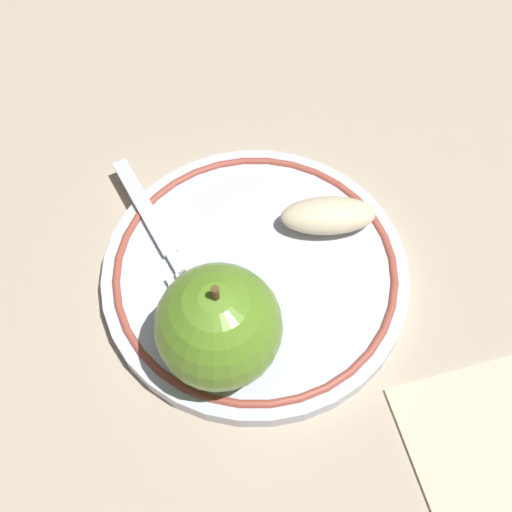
{
  "coord_description": "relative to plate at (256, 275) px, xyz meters",
  "views": [
    {
      "loc": [
        0.11,
        0.23,
        0.47
      ],
      "look_at": [
        -0.02,
        0.0,
        0.04
      ],
      "focal_mm": 50.0,
      "sensor_mm": 36.0,
      "label": 1
    }
  ],
  "objects": [
    {
      "name": "apple_slice_front",
      "position": [
        -0.07,
        -0.01,
        0.02
      ],
      "size": [
        0.08,
        0.06,
        0.02
      ],
      "primitive_type": "ellipsoid",
      "rotation": [
        0.0,
        0.0,
        5.84
      ],
      "color": "beige",
      "rests_on": "plate"
    },
    {
      "name": "fork",
      "position": [
        0.05,
        -0.06,
        0.01
      ],
      "size": [
        0.03,
        0.18,
        0.0
      ],
      "rotation": [
        0.0,
        0.0,
        1.58
      ],
      "color": "silver",
      "rests_on": "plate"
    },
    {
      "name": "plate",
      "position": [
        0.0,
        0.0,
        0.0
      ],
      "size": [
        0.23,
        0.23,
        0.02
      ],
      "color": "silver",
      "rests_on": "ground_plane"
    },
    {
      "name": "ground_plane",
      "position": [
        0.02,
        -0.0,
        -0.01
      ],
      "size": [
        2.0,
        2.0,
        0.0
      ],
      "primitive_type": "plane",
      "color": "tan"
    },
    {
      "name": "apple_red_whole",
      "position": [
        0.05,
        0.05,
        0.05
      ],
      "size": [
        0.08,
        0.08,
        0.09
      ],
      "color": "#5D8F27",
      "rests_on": "plate"
    },
    {
      "name": "napkin_folded",
      "position": [
        -0.09,
        0.19,
        -0.01
      ],
      "size": [
        0.16,
        0.15,
        0.01
      ],
      "primitive_type": "cube",
      "rotation": [
        0.0,
        0.0,
        -0.22
      ],
      "color": "beige",
      "rests_on": "ground_plane"
    }
  ]
}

